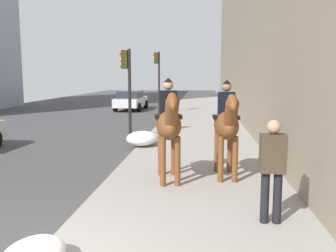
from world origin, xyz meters
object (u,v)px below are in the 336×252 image
(mounted_horse_near, at_px, (169,124))
(car_near_lane, at_px, (131,100))
(traffic_light_near_curb, at_px, (127,79))
(mounted_horse_far, at_px, (227,124))
(traffic_light_far_curb, at_px, (158,73))
(pedestrian_greeting, at_px, (272,165))

(mounted_horse_near, xyz_separation_m, car_near_lane, (18.56, 4.52, -0.69))
(traffic_light_near_curb, bearing_deg, mounted_horse_near, -159.74)
(mounted_horse_far, xyz_separation_m, car_near_lane, (18.13, 5.83, -0.64))
(traffic_light_near_curb, bearing_deg, mounted_horse_far, -147.26)
(traffic_light_near_curb, height_order, traffic_light_far_curb, traffic_light_far_curb)
(pedestrian_greeting, bearing_deg, traffic_light_near_curb, 26.84)
(pedestrian_greeting, bearing_deg, mounted_horse_near, 40.34)
(mounted_horse_near, bearing_deg, mounted_horse_far, 98.22)
(car_near_lane, relative_size, traffic_light_near_curb, 1.31)
(car_near_lane, height_order, traffic_light_near_curb, traffic_light_near_curb)
(traffic_light_near_curb, distance_m, traffic_light_far_curb, 9.60)
(car_near_lane, bearing_deg, traffic_light_near_curb, -168.20)
(car_near_lane, xyz_separation_m, traffic_light_far_curb, (-3.17, -2.38, 1.93))
(car_near_lane, relative_size, traffic_light_far_curb, 1.15)
(mounted_horse_near, distance_m, pedestrian_greeting, 2.94)
(traffic_light_far_curb, bearing_deg, mounted_horse_far, -166.99)
(pedestrian_greeting, xyz_separation_m, car_near_lane, (20.80, 6.40, -0.34))
(traffic_light_near_curb, xyz_separation_m, traffic_light_far_curb, (9.60, 0.01, 0.31))
(mounted_horse_near, bearing_deg, car_near_lane, -176.27)
(car_near_lane, height_order, traffic_light_far_curb, traffic_light_far_curb)
(mounted_horse_near, distance_m, traffic_light_far_curb, 15.59)
(mounted_horse_far, distance_m, pedestrian_greeting, 2.74)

